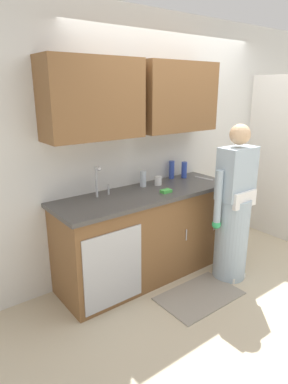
{
  "coord_description": "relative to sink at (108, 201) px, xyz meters",
  "views": [
    {
      "loc": [
        -2.53,
        -1.85,
        1.94
      ],
      "look_at": [
        -0.69,
        0.55,
        1.0
      ],
      "focal_mm": 31.29,
      "sensor_mm": 36.0,
      "label": 1
    }
  ],
  "objects": [
    {
      "name": "bottle_soap",
      "position": [
        1.13,
        0.16,
        0.11
      ],
      "size": [
        0.06,
        0.06,
        0.19
      ],
      "primitive_type": "cylinder",
      "color": "#334CB2",
      "rests_on": "countertop"
    },
    {
      "name": "countertop",
      "position": [
        0.44,
        -0.01,
        -0.01
      ],
      "size": [
        1.96,
        0.66,
        0.04
      ],
      "primitive_type": "cube",
      "color": "#474442",
      "rests_on": "counter_cabinet"
    },
    {
      "name": "counter_cabinet",
      "position": [
        0.44,
        -0.01,
        -0.48
      ],
      "size": [
        1.9,
        0.62,
        0.9
      ],
      "color": "brown",
      "rests_on": "ground"
    },
    {
      "name": "kitchen_wall_with_uppers",
      "position": [
        0.86,
        0.29,
        0.55
      ],
      "size": [
        4.8,
        0.44,
        2.7
      ],
      "color": "silver",
      "rests_on": "ground"
    },
    {
      "name": "closet_door_panel",
      "position": [
        2.44,
        -0.31,
        0.12
      ],
      "size": [
        0.04,
        1.1,
        2.1
      ],
      "primitive_type": "cube",
      "rotation": [
        0.0,
        0.0,
        1.57
      ],
      "color": "silver",
      "rests_on": "ground"
    },
    {
      "name": "knife_on_counter",
      "position": [
        1.29,
        -0.01,
        0.02
      ],
      "size": [
        0.07,
        0.24,
        0.01
      ],
      "primitive_type": "cube",
      "rotation": [
        0.0,
        0.0,
        1.77
      ],
      "color": "silver",
      "rests_on": "countertop"
    },
    {
      "name": "floor_mat",
      "position": [
        0.6,
        -0.66,
        -0.92
      ],
      "size": [
        0.8,
        0.5,
        0.01
      ],
      "primitive_type": "cube",
      "color": "gray",
      "rests_on": "ground"
    },
    {
      "name": "person_at_sink",
      "position": [
        1.13,
        -0.58,
        -0.23
      ],
      "size": [
        0.55,
        0.34,
        1.62
      ],
      "color": "white",
      "rests_on": "ground"
    },
    {
      "name": "sponge",
      "position": [
        0.58,
        -0.15,
        0.03
      ],
      "size": [
        0.11,
        0.07,
        0.03
      ],
      "primitive_type": "cube",
      "color": "#4CBF4C",
      "rests_on": "countertop"
    },
    {
      "name": "ground_plane",
      "position": [
        0.99,
        -0.71,
        -0.93
      ],
      "size": [
        9.0,
        9.0,
        0.0
      ],
      "primitive_type": "plane",
      "color": "beige"
    },
    {
      "name": "cup_by_sink",
      "position": [
        0.69,
        0.11,
        0.06
      ],
      "size": [
        0.08,
        0.08,
        0.09
      ],
      "primitive_type": "cylinder",
      "color": "white",
      "rests_on": "countertop"
    },
    {
      "name": "bottle_water_short",
      "position": [
        0.53,
        0.16,
        0.1
      ],
      "size": [
        0.07,
        0.07,
        0.17
      ],
      "primitive_type": "cylinder",
      "color": "silver",
      "rests_on": "countertop"
    },
    {
      "name": "bottle_water_tall",
      "position": [
        1.0,
        0.22,
        0.12
      ],
      "size": [
        0.06,
        0.06,
        0.2
      ],
      "primitive_type": "cylinder",
      "color": "#334CB2",
      "rests_on": "countertop"
    },
    {
      "name": "sink",
      "position": [
        0.0,
        0.0,
        0.0
      ],
      "size": [
        0.5,
        0.36,
        0.35
      ],
      "color": "#B7BABF",
      "rests_on": "counter_cabinet"
    }
  ]
}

